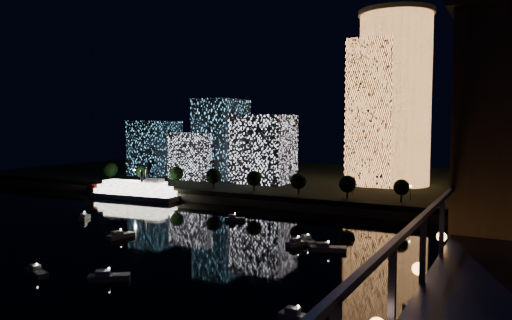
# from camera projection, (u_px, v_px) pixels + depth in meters

# --- Properties ---
(ground) EXTENTS (520.00, 520.00, 0.00)m
(ground) POSITION_uv_depth(u_px,v_px,m) (187.00, 267.00, 115.70)
(ground) COLOR black
(ground) RESTS_ON ground
(far_bank) EXTENTS (420.00, 160.00, 5.00)m
(far_bank) POSITION_uv_depth(u_px,v_px,m) (372.00, 183.00, 256.14)
(far_bank) COLOR black
(far_bank) RESTS_ON ground
(seawall) EXTENTS (420.00, 6.00, 3.00)m
(seawall) POSITION_uv_depth(u_px,v_px,m) (316.00, 208.00, 187.66)
(seawall) COLOR #6B5E4C
(seawall) RESTS_ON ground
(tower_cylindrical) EXTENTS (34.00, 34.00, 78.94)m
(tower_cylindrical) POSITION_uv_depth(u_px,v_px,m) (395.00, 98.00, 227.43)
(tower_cylindrical) COLOR #ED924C
(tower_cylindrical) RESTS_ON far_bank
(tower_rectangular) EXTENTS (20.65, 20.65, 65.71)m
(tower_rectangular) POSITION_uv_depth(u_px,v_px,m) (374.00, 113.00, 226.68)
(tower_rectangular) COLOR #ED924C
(tower_rectangular) RESTS_ON far_bank
(midrise_blocks) EXTENTS (93.29, 31.58, 40.51)m
(midrise_blocks) POSITION_uv_depth(u_px,v_px,m) (213.00, 146.00, 254.51)
(midrise_blocks) COLOR white
(midrise_blocks) RESTS_ON far_bank
(truss_bridge) EXTENTS (13.00, 266.00, 50.00)m
(truss_bridge) POSITION_uv_depth(u_px,v_px,m) (502.00, 221.00, 87.14)
(truss_bridge) COLOR navy
(truss_bridge) RESTS_ON ground
(riverboat) EXTENTS (45.56, 12.58, 13.56)m
(riverboat) POSITION_uv_depth(u_px,v_px,m) (131.00, 191.00, 219.91)
(riverboat) COLOR silver
(riverboat) RESTS_ON ground
(motorboats) EXTENTS (127.71, 77.94, 2.78)m
(motorboats) POSITION_uv_depth(u_px,v_px,m) (196.00, 252.00, 126.27)
(motorboats) COLOR silver
(motorboats) RESTS_ON ground
(esplanade_trees) EXTENTS (166.68, 6.94, 8.97)m
(esplanade_trees) POSITION_uv_depth(u_px,v_px,m) (252.00, 178.00, 206.81)
(esplanade_trees) COLOR black
(esplanade_trees) RESTS_ON far_bank
(street_lamps) EXTENTS (132.70, 0.70, 5.65)m
(street_lamps) POSITION_uv_depth(u_px,v_px,m) (252.00, 180.00, 213.67)
(street_lamps) COLOR black
(street_lamps) RESTS_ON far_bank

